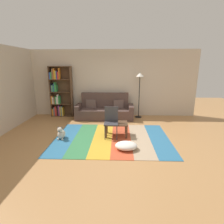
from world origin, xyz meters
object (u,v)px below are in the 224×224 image
(couch, at_px, (105,110))
(pouf, at_px, (126,146))
(tv_remote, at_px, (114,122))
(folding_chair, at_px, (111,119))
(coffee_table, at_px, (116,125))
(dog, at_px, (61,134))
(standing_lamp, at_px, (140,81))
(bookshelf, at_px, (59,93))

(couch, relative_size, pouf, 4.02)
(tv_remote, distance_m, folding_chair, 0.17)
(coffee_table, xyz_separation_m, dog, (-1.59, -0.30, -0.17))
(standing_lamp, bearing_deg, couch, -172.16)
(couch, distance_m, pouf, 2.90)
(pouf, distance_m, standing_lamp, 3.35)
(folding_chair, bearing_deg, coffee_table, 61.00)
(bookshelf, distance_m, coffee_table, 3.28)
(couch, relative_size, dog, 5.69)
(pouf, bearing_deg, standing_lamp, 78.16)
(dog, bearing_deg, standing_lamp, 43.46)
(pouf, relative_size, tv_remote, 3.75)
(dog, xyz_separation_m, tv_remote, (1.52, 0.33, 0.26))
(coffee_table, height_order, folding_chair, folding_chair)
(dog, relative_size, standing_lamp, 0.22)
(standing_lamp, bearing_deg, coffee_table, -113.45)
(coffee_table, relative_size, tv_remote, 4.54)
(bookshelf, xyz_separation_m, folding_chair, (2.24, -2.22, -0.44))
(tv_remote, bearing_deg, pouf, -42.38)
(pouf, xyz_separation_m, tv_remote, (-0.34, 0.96, 0.32))
(coffee_table, relative_size, pouf, 1.21)
(coffee_table, distance_m, tv_remote, 0.12)
(bookshelf, xyz_separation_m, pouf, (2.66, -3.07, -0.87))
(bookshelf, distance_m, standing_lamp, 3.33)
(pouf, height_order, dog, dog)
(bookshelf, height_order, folding_chair, bookshelf)
(coffee_table, bearing_deg, couch, 104.72)
(tv_remote, bearing_deg, dog, -139.57)
(dog, height_order, standing_lamp, standing_lamp)
(tv_remote, bearing_deg, couch, 131.02)
(couch, bearing_deg, coffee_table, -75.28)
(couch, distance_m, bookshelf, 2.03)
(couch, xyz_separation_m, standing_lamp, (1.38, 0.19, 1.16))
(standing_lamp, bearing_deg, bookshelf, 178.41)
(coffee_table, distance_m, pouf, 0.99)
(bookshelf, bearing_deg, standing_lamp, -1.59)
(bookshelf, xyz_separation_m, coffee_table, (2.39, -2.15, -0.64))
(bookshelf, distance_m, dog, 2.70)
(standing_lamp, height_order, folding_chair, standing_lamp)
(coffee_table, xyz_separation_m, standing_lamp, (0.89, 2.05, 1.17))
(folding_chair, bearing_deg, standing_lamp, 98.87)
(couch, bearing_deg, dog, -117.02)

